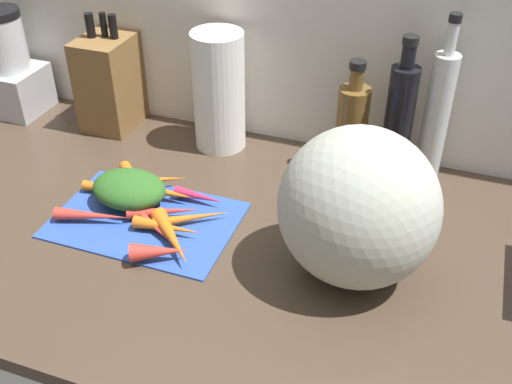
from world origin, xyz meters
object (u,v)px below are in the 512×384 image
carrot_1 (163,211)px  knife_block (111,81)px  carrot_0 (199,196)px  carrot_2 (143,181)px  carrot_7 (172,238)px  bottle_0 (351,128)px  carrot_5 (167,227)px  carrot_8 (92,216)px  cutting_board (145,219)px  carrot_10 (159,251)px  carrot_6 (150,223)px  carrot_3 (114,190)px  carrot_9 (162,192)px  bottle_2 (436,117)px  carrot_4 (139,186)px  winter_squash (358,208)px  bottle_1 (398,122)px  carrot_11 (192,218)px  paper_towel_roll (219,91)px  blender_appliance (11,69)px

carrot_1 → knife_block: 43.59cm
carrot_0 → carrot_2: 12.94cm
carrot_7 → bottle_0: bearing=56.4°
carrot_5 → carrot_8: 15.30cm
cutting_board → carrot_10: bearing=-50.2°
carrot_6 → carrot_3: bearing=149.0°
carrot_2 → carrot_9: (5.44, -2.04, -0.06)cm
carrot_10 → bottle_2: size_ratio=0.28×
carrot_4 → carrot_9: 5.71cm
carrot_10 → cutting_board: bearing=129.8°
carrot_8 → winter_squash: winter_squash is taller
cutting_board → carrot_2: 10.64cm
cutting_board → carrot_7: carrot_7 is taller
bottle_0 → bottle_1: size_ratio=0.80×
carrot_3 → bottle_2: (59.29, 28.48, 13.18)cm
carrot_5 → carrot_10: size_ratio=1.31×
carrot_4 → carrot_9: carrot_9 is taller
carrot_11 → bottle_2: bearing=38.1°
carrot_2 → bottle_0: 45.07cm
carrot_4 → carrot_5: bearing=-42.1°
carrot_7 → carrot_11: bearing=85.0°
cutting_board → bottle_1: (42.44, 31.55, 13.20)cm
carrot_7 → carrot_9: 15.00cm
carrot_5 → paper_towel_roll: bearing=95.7°
carrot_4 → carrot_9: bearing=-8.4°
carrot_2 → carrot_7: size_ratio=1.15×
carrot_2 → carrot_4: carrot_2 is taller
bottle_1 → blender_appliance: bearing=-179.3°
carrot_2 → cutting_board: bearing=-59.9°
carrot_1 → carrot_3: size_ratio=1.03×
paper_towel_roll → winter_squash: bearing=-40.5°
carrot_5 → knife_block: knife_block is taller
carrot_3 → blender_appliance: bearing=149.4°
cutting_board → carrot_0: size_ratio=3.37×
cutting_board → carrot_5: 6.86cm
carrot_6 → paper_towel_roll: (0.24, 34.39, 11.66)cm
carrot_6 → carrot_8: bearing=-169.8°
bottle_2 → carrot_4: bearing=-155.0°
cutting_board → bottle_2: 61.58cm
carrot_7 → carrot_8: size_ratio=1.06×
carrot_5 → carrot_2: bearing=134.3°
cutting_board → carrot_8: bearing=-154.4°
cutting_board → blender_appliance: 61.66cm
carrot_9 → bottle_0: size_ratio=0.52×
blender_appliance → bottle_0: bearing=0.7°
carrot_3 → blender_appliance: blender_appliance is taller
carrot_0 → bottle_0: (25.36, 22.84, 8.54)cm
cutting_board → carrot_1: carrot_1 is taller
bottle_2 → carrot_9: bearing=-151.8°
carrot_7 → blender_appliance: blender_appliance is taller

